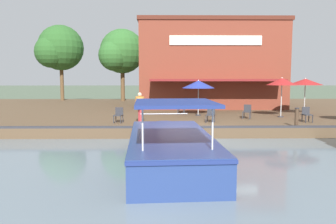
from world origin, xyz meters
name	(u,v)px	position (x,y,z in m)	size (l,w,h in m)	color
ground_plane	(185,140)	(0.00, 0.00, 0.00)	(220.00, 220.00, 0.00)	#4C5B47
quay_deck	(176,111)	(-11.00, 0.00, 0.30)	(22.00, 56.00, 0.60)	brown
quay_edge_fender	(185,127)	(-0.10, 0.00, 0.65)	(0.20, 50.40, 0.10)	#2D2D33
waterfront_restaurant	(208,65)	(-13.00, 2.86, 4.14)	(10.10, 11.75, 7.07)	brown
patio_umbrella_by_entrance	(305,82)	(-5.71, 8.36, 2.80)	(2.22, 2.22, 2.45)	#B7B7B7
patio_umbrella_mid_patio_left	(198,84)	(-5.42, 1.23, 2.64)	(2.13, 2.13, 2.33)	#B7B7B7
patio_umbrella_mid_patio_right	(282,82)	(-4.44, 6.34, 2.83)	(1.88, 1.88, 2.50)	#B7B7B7
cafe_chair_far_corner_seat	(211,114)	(-2.03, 1.57, 1.08)	(0.57, 0.57, 0.85)	#2D2D33
cafe_chair_facing_river	(307,114)	(-2.11, 6.95, 1.08)	(0.48, 0.48, 0.85)	#2D2D33
cafe_chair_beside_entrance	(247,111)	(-3.69, 4.01, 1.08)	(0.58, 0.58, 0.85)	#2D2D33
cafe_chair_under_first_umbrella	(119,114)	(-1.97, -3.51, 1.08)	(0.51, 0.51, 0.85)	#2D2D33
cafe_chair_back_row_seat	(181,107)	(-6.24, 0.18, 1.08)	(0.54, 0.54, 0.85)	#2D2D33
person_mid_patio	(140,104)	(-1.76, -2.33, 1.66)	(0.48, 0.48, 1.68)	#B23338
motorboat_outer_channel	(169,143)	(4.08, -0.85, 0.68)	(8.30, 3.13, 2.32)	navy
mooring_post	(297,117)	(-0.35, 5.67, 1.10)	(0.22, 0.22, 0.97)	#473323
tree_downstream_bank	(58,49)	(-19.68, -12.27, 6.12)	(5.08, 4.83, 8.07)	brown
tree_upstream_bank	(120,52)	(-18.50, -5.52, 5.67)	(4.83, 4.60, 7.50)	brown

